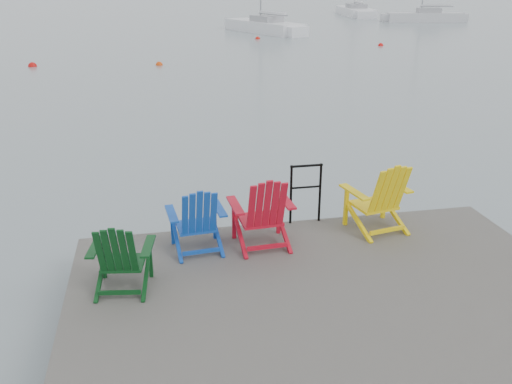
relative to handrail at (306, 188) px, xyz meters
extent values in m
plane|color=gray|center=(-0.25, -2.45, -1.04)|extent=(400.00, 400.00, 0.00)
cube|color=#2C2927|center=(-0.25, -2.45, -0.64)|extent=(6.00, 5.00, 0.20)
cylinder|color=black|center=(-2.95, -0.25, -1.34)|extent=(0.26, 0.26, 1.20)
cylinder|color=black|center=(-0.25, -0.25, -1.34)|extent=(0.26, 0.26, 1.20)
cylinder|color=black|center=(2.45, -0.25, -1.34)|extent=(0.26, 0.26, 1.20)
cylinder|color=black|center=(-0.22, 0.00, -0.09)|extent=(0.04, 0.04, 0.90)
cylinder|color=black|center=(0.22, 0.00, -0.09)|extent=(0.04, 0.04, 0.90)
cylinder|color=black|center=(0.00, 0.00, 0.34)|extent=(0.48, 0.04, 0.04)
cylinder|color=black|center=(0.00, 0.00, 0.01)|extent=(0.44, 0.03, 0.03)
cube|color=#0A3A15|center=(-2.57, -1.31, -0.25)|extent=(0.53, 0.49, 0.04)
cube|color=#0A3A15|center=(-2.82, -1.09, -0.29)|extent=(0.05, 0.05, 0.50)
cube|color=#0A3A15|center=(-2.27, -1.18, -0.29)|extent=(0.05, 0.05, 0.50)
cube|color=#0A3A15|center=(-2.87, -1.28, -0.03)|extent=(0.19, 0.55, 0.02)
cube|color=#0A3A15|center=(-2.27, -1.37, -0.03)|extent=(0.19, 0.55, 0.02)
cube|color=#0A3A15|center=(-2.62, -1.59, 0.05)|extent=(0.47, 0.29, 0.61)
cube|color=#1145B2|center=(-1.65, -0.50, -0.24)|extent=(0.53, 0.48, 0.04)
cube|color=#1145B2|center=(-1.96, -0.34, -0.28)|extent=(0.05, 0.05, 0.52)
cube|color=#1145B2|center=(-1.38, -0.29, -0.28)|extent=(0.05, 0.05, 0.52)
cube|color=#1145B2|center=(-1.96, -0.54, -0.01)|extent=(0.16, 0.57, 0.03)
cube|color=#1145B2|center=(-1.34, -0.49, -0.01)|extent=(0.16, 0.57, 0.03)
cube|color=#1145B2|center=(-1.62, -0.80, 0.07)|extent=(0.48, 0.28, 0.64)
cube|color=red|center=(-0.78, -0.51, -0.21)|extent=(0.57, 0.51, 0.04)
cube|color=red|center=(-1.11, -0.33, -0.25)|extent=(0.05, 0.05, 0.57)
cube|color=red|center=(-0.47, -0.29, -0.25)|extent=(0.05, 0.05, 0.57)
cube|color=red|center=(-1.13, -0.55, 0.05)|extent=(0.16, 0.63, 0.03)
cube|color=red|center=(-0.43, -0.51, 0.05)|extent=(0.16, 0.63, 0.03)
cube|color=red|center=(-0.76, -0.85, 0.13)|extent=(0.52, 0.29, 0.70)
cube|color=yellow|center=(0.92, -0.35, -0.20)|extent=(0.64, 0.59, 0.04)
cube|color=yellow|center=(0.56, -0.21, -0.25)|extent=(0.06, 0.06, 0.59)
cube|color=yellow|center=(1.20, -0.08, -0.25)|extent=(0.06, 0.06, 0.59)
cube|color=yellow|center=(0.57, -0.44, 0.06)|extent=(0.25, 0.65, 0.03)
cube|color=yellow|center=(1.27, -0.30, 0.06)|extent=(0.25, 0.65, 0.03)
cube|color=yellow|center=(0.99, -0.68, 0.15)|extent=(0.56, 0.36, 0.72)
cube|color=white|center=(6.64, 34.69, -0.79)|extent=(4.98, 8.36, 1.10)
cube|color=#9E9EA3|center=(6.79, 34.32, -0.09)|extent=(2.28, 2.82, 0.55)
cube|color=white|center=(20.50, 51.97, -0.79)|extent=(4.10, 10.19, 1.10)
cube|color=#9E9EA3|center=(20.42, 51.48, -0.09)|extent=(2.25, 3.22, 0.55)
cube|color=silver|center=(23.58, 42.00, -0.79)|extent=(7.10, 3.13, 1.10)
cube|color=#9E9EA3|center=(23.91, 41.93, -0.09)|extent=(2.27, 1.64, 0.55)
sphere|color=#E0450D|center=(-1.61, 19.45, -1.04)|extent=(0.34, 0.34, 0.34)
sphere|color=red|center=(-7.45, 20.17, -1.04)|extent=(0.41, 0.41, 0.41)
sphere|color=red|center=(11.88, 24.81, -1.04)|extent=(0.33, 0.33, 0.33)
sphere|color=red|center=(5.26, 30.01, -1.04)|extent=(0.34, 0.34, 0.34)
camera|label=1|loc=(-2.12, -7.06, 2.85)|focal=38.00mm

